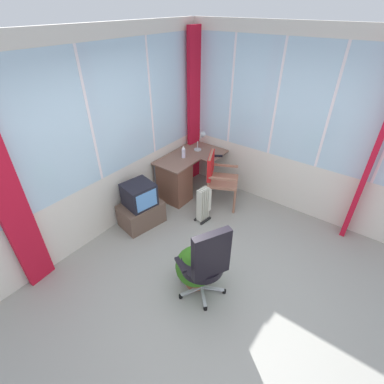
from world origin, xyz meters
The scene contains 15 objects.
ground centered at (0.00, 0.00, -0.03)m, with size 5.30×4.81×0.06m, color gray.
north_window_panel centered at (0.00, 1.93, 1.38)m, with size 4.30×0.07×2.76m.
east_window_panel centered at (2.18, 0.00, 1.38)m, with size 0.07×3.81×2.76m.
curtain_north_left centered at (-1.18, 1.85, 1.33)m, with size 0.32×0.07×2.66m, color red.
curtain_corner centered at (2.05, 1.80, 1.33)m, with size 0.32×0.07×2.66m, color red.
curtain_east_far centered at (2.10, -1.05, 1.33)m, with size 0.32×0.07×2.66m, color red.
desk centered at (1.22, 1.59, 0.39)m, with size 1.19×0.78×0.73m.
desk_lamp centered at (1.88, 1.50, 0.94)m, with size 0.23×0.20×0.33m.
tv_remote centered at (1.81, 1.12, 0.74)m, with size 0.04×0.15×0.02m, color black.
spray_bottle centered at (1.43, 1.58, 0.83)m, with size 0.06×0.06×0.22m.
wooden_armchair centered at (1.50, 0.96, 0.60)m, with size 0.64×0.65×0.94m.
office_chair centered at (-0.15, 0.02, 0.59)m, with size 0.63×0.60×1.07m.
tv_on_stand centered at (0.35, 1.58, 0.32)m, with size 0.71×0.55×0.73m.
space_heater centered at (1.02, 0.85, 0.30)m, with size 0.28×0.20×0.60m.
potted_plant centered at (-0.07, 0.20, 0.31)m, with size 0.49×0.49×0.56m.
Camera 1 is at (-1.95, -1.14, 2.96)m, focal length 26.44 mm.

